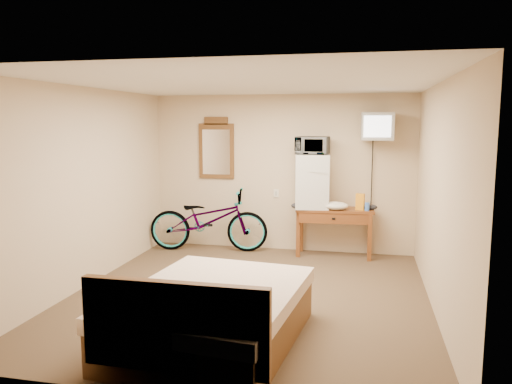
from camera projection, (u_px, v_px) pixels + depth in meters
room at (249, 193)px, 5.80m from camera, size 4.60×4.64×2.50m
desk at (334, 218)px, 7.64m from camera, size 1.20×0.52×0.75m
mini_fridge at (312, 181)px, 7.67m from camera, size 0.57×0.55×0.83m
microwave at (312, 145)px, 7.59m from camera, size 0.52×0.38×0.27m
snack_bag at (360, 202)px, 7.51m from camera, size 0.14×0.10×0.25m
blue_cup at (367, 207)px, 7.46m from camera, size 0.07×0.07×0.12m
cloth_cream at (335, 206)px, 7.54m from camera, size 0.39×0.30×0.12m
cloth_dark_a at (300, 206)px, 7.59m from camera, size 0.27×0.20×0.10m
cloth_dark_b at (372, 207)px, 7.55m from camera, size 0.17×0.14×0.08m
crt_television at (377, 126)px, 7.34m from camera, size 0.48×0.58×0.40m
wall_mirror at (216, 149)px, 8.17m from camera, size 0.59×0.04×1.00m
bicycle at (208, 220)px, 8.03m from camera, size 1.98×0.91×1.00m
bed at (211, 315)px, 4.61m from camera, size 1.71×2.14×0.90m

